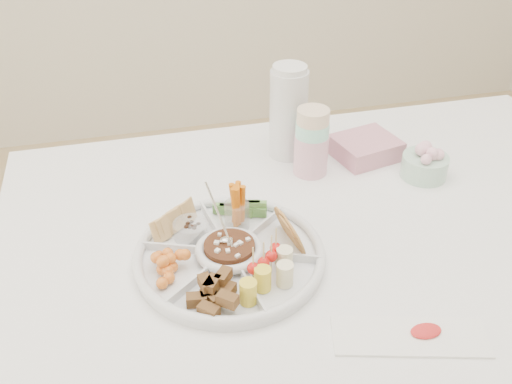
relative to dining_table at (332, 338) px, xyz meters
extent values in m
cube|color=white|center=(0.00, 0.00, 0.00)|extent=(1.52, 1.02, 0.76)
cylinder|color=silver|center=(-0.28, -0.07, 0.40)|extent=(0.49, 0.49, 0.04)
cylinder|color=black|center=(-0.28, -0.07, 0.41)|extent=(0.13, 0.13, 0.04)
cylinder|color=silver|center=(-0.01, 0.22, 0.50)|extent=(0.10, 0.10, 0.23)
cylinder|color=silver|center=(-0.04, 0.32, 0.50)|extent=(0.10, 0.10, 0.25)
cylinder|color=#89C69D|center=(0.26, 0.13, 0.42)|extent=(0.13, 0.13, 0.09)
cube|color=#C98294|center=(0.16, 0.26, 0.41)|extent=(0.18, 0.17, 0.05)
cube|color=white|center=(-0.01, -0.34, 0.38)|extent=(0.28, 0.16, 0.01)
camera|label=1|loc=(-0.44, -0.94, 1.15)|focal=40.00mm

